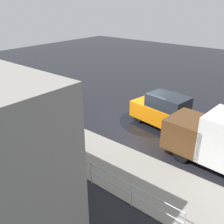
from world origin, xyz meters
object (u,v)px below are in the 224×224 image
sign_post (40,100)px  moving_hatchback (164,111)px  fire_hydrant (62,117)px  pedestrian (45,110)px

sign_post → moving_hatchback: bearing=-143.4°
moving_hatchback → fire_hydrant: (5.13, 3.58, -0.63)m
moving_hatchback → sign_post: sign_post is taller
moving_hatchback → pedestrian: 7.46m
fire_hydrant → moving_hatchback: bearing=-145.1°
moving_hatchback → fire_hydrant: bearing=34.9°
moving_hatchback → sign_post: bearing=36.6°
pedestrian → sign_post: 1.07m
pedestrian → moving_hatchback: bearing=-147.9°
fire_hydrant → sign_post: 1.70m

